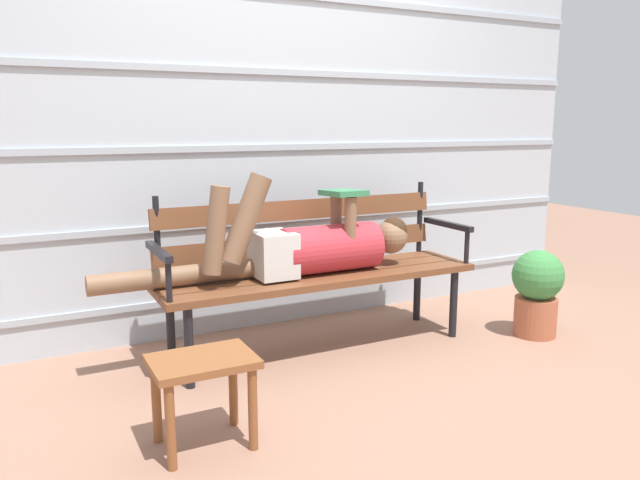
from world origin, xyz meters
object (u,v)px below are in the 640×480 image
(footstool, at_px, (203,377))
(park_bench, at_px, (314,262))
(potted_plant, at_px, (537,290))
(reclining_person, at_px, (307,245))

(footstool, bearing_deg, park_bench, 42.35)
(park_bench, distance_m, footstool, 1.19)
(footstool, relative_size, potted_plant, 0.77)
(park_bench, distance_m, reclining_person, 0.15)
(reclining_person, relative_size, potted_plant, 3.41)
(reclining_person, distance_m, footstool, 1.11)
(footstool, bearing_deg, reclining_person, 42.52)
(footstool, height_order, potted_plant, potted_plant)
(park_bench, xyz_separation_m, potted_plant, (1.22, -0.45, -0.20))
(reclining_person, xyz_separation_m, footstool, (-0.79, -0.72, -0.31))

